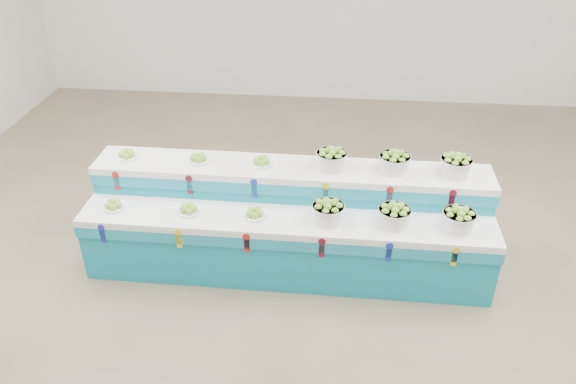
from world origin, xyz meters
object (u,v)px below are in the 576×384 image
object	(u,v)px
basket_lower_left	(328,211)
basket_upper_right	(456,165)
display_stand	(288,222)
plate_upper_mid	(198,158)

from	to	relation	value
basket_lower_left	basket_upper_right	size ratio (longest dim) A/B	1.00
display_stand	basket_lower_left	size ratio (longest dim) A/B	13.22
basket_lower_left	display_stand	bearing A→B (deg)	147.96
display_stand	basket_upper_right	size ratio (longest dim) A/B	13.22
display_stand	basket_upper_right	world-z (taller)	basket_upper_right
basket_lower_left	basket_upper_right	xyz separation A→B (m)	(1.22, 0.49, 0.30)
display_stand	plate_upper_mid	xyz separation A→B (m)	(-0.95, 0.26, 0.56)
display_stand	basket_upper_right	xyz separation A→B (m)	(1.63, 0.24, 0.62)
basket_lower_left	plate_upper_mid	distance (m)	1.48
display_stand	basket_lower_left	bearing A→B (deg)	-31.53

